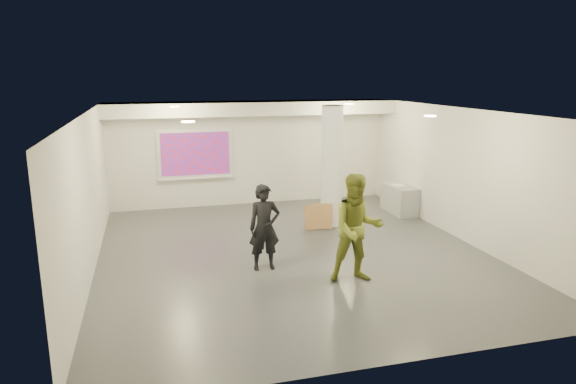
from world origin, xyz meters
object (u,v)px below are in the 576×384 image
object	(u,v)px
column	(332,166)
projection_screen	(195,154)
credenza	(399,199)
woman	(264,227)
man	(357,228)

from	to	relation	value
column	projection_screen	world-z (taller)	column
projection_screen	credenza	bearing A→B (deg)	-20.96
column	credenza	xyz separation A→B (m)	(2.22, 0.62, -1.12)
credenza	woman	distance (m)	5.50
column	woman	bearing A→B (deg)	-132.10
column	credenza	distance (m)	2.56
column	woman	world-z (taller)	column
credenza	man	xyz separation A→B (m)	(-3.00, -4.14, 0.62)
projection_screen	woman	xyz separation A→B (m)	(0.82, -5.17, -0.68)
credenza	man	distance (m)	5.15
man	column	bearing A→B (deg)	86.52
column	projection_screen	bearing A→B (deg)	139.44
projection_screen	man	world-z (taller)	projection_screen
column	woman	size ratio (longest dim) A/B	1.78
credenza	woman	xyz separation A→B (m)	(-4.50, -3.13, 0.46)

